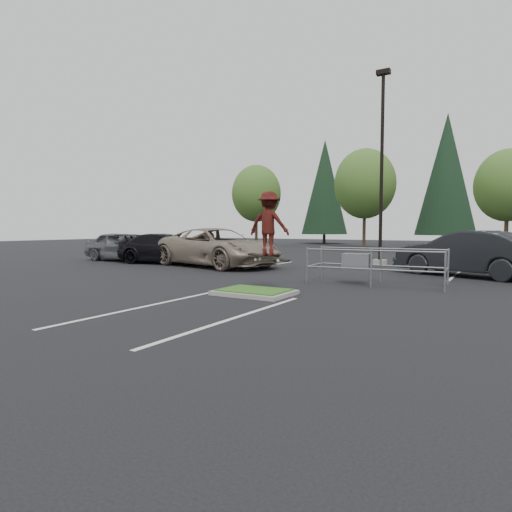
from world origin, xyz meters
The scene contains 16 objects.
ground centered at (0.00, 0.00, 0.00)m, with size 120.00×120.00×0.00m, color black.
grass_median centered at (0.00, 0.00, 0.08)m, with size 2.20×1.60×0.16m.
stall_lines centered at (-1.35, 6.02, 0.00)m, with size 22.62×17.60×0.01m.
light_pole centered at (0.50, 12.00, 4.56)m, with size 0.70×0.60×10.12m.
decid_a centered at (-18.01, 30.03, 5.58)m, with size 5.44×5.44×8.91m.
decid_b centered at (-6.01, 30.53, 6.04)m, with size 5.89×5.89×9.64m.
decid_c centered at (5.99, 29.83, 5.25)m, with size 5.12×5.12×8.38m.
conif_a centered at (-14.00, 40.00, 7.10)m, with size 5.72×5.72×13.00m.
conif_b centered at (0.00, 40.50, 7.85)m, with size 6.38×6.38×14.50m.
cart_corral centered at (1.99, 3.97, 0.81)m, with size 4.64×1.93×1.29m.
skateboarder centered at (-0.07, 1.00, 2.10)m, with size 1.37×0.87×2.19m.
car_l_tan centered at (-6.50, 7.00, 0.99)m, with size 3.28×7.10×1.97m, color gray.
car_l_black centered at (-10.00, 7.00, 0.83)m, with size 2.33×5.73×1.66m, color black.
car_l_grey centered at (-13.50, 7.00, 0.88)m, with size 2.09×5.19×1.77m, color #54585D.
car_r_charc centered at (4.94, 8.61, 0.94)m, with size 1.98×5.69×1.87m, color black.
car_far_silver centered at (4.09, 22.00, 0.82)m, with size 2.31×5.68×1.65m, color gray.
Camera 1 is at (6.54, -10.75, 1.97)m, focal length 30.00 mm.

